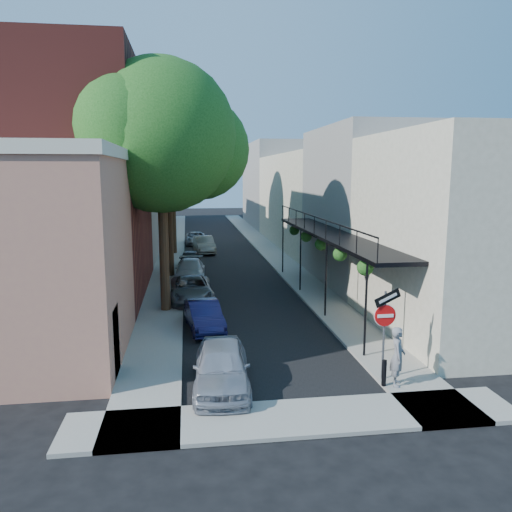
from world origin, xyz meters
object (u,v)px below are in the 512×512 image
object	(u,v)px
oak_mid	(174,162)
parked_car_d	(190,270)
parked_car_a	(222,367)
parked_car_g	(196,238)
sign_post	(385,319)
parked_car_b	(204,316)
pedestrian	(398,356)
bollard	(384,373)
parked_car_e	(190,259)
oak_far	(177,149)
parked_car_f	(204,245)
parked_car_c	(192,290)
oak_near	(171,140)

from	to	relation	value
oak_mid	parked_car_d	distance (m)	6.63
parked_car_a	parked_car_g	size ratio (longest dim) A/B	1.03
sign_post	parked_car_b	bearing A→B (deg)	130.87
pedestrian	parked_car_a	bearing A→B (deg)	104.35
bollard	oak_mid	world-z (taller)	oak_mid
parked_car_b	parked_car_e	world-z (taller)	parked_car_b
oak_far	parked_car_b	xyz separation A→B (m)	(1.24, -20.20, -7.67)
parked_car_b	parked_car_f	xyz separation A→B (m)	(0.71, 20.25, 0.08)
parked_car_c	parked_car_d	size ratio (longest dim) A/B	1.05
oak_near	parked_car_f	xyz separation A→B (m)	(1.97, 17.05, -7.20)
parked_car_a	parked_car_f	bearing A→B (deg)	92.59
parked_car_d	parked_car_e	bearing A→B (deg)	92.57
oak_far	parked_car_c	size ratio (longest dim) A/B	2.65
parked_car_d	oak_mid	bearing A→B (deg)	123.69
oak_far	parked_car_g	bearing A→B (deg)	74.79
bollard	parked_car_e	size ratio (longest dim) A/B	0.24
sign_post	pedestrian	distance (m)	1.15
oak_mid	parked_car_b	distance (m)	12.97
oak_mid	parked_car_g	size ratio (longest dim) A/B	2.55
oak_near	parked_car_e	size ratio (longest dim) A/B	3.37
oak_near	sign_post	bearing A→B (deg)	-54.91
parked_car_e	parked_car_g	size ratio (longest dim) A/B	0.85
parked_car_e	parked_car_g	xyz separation A→B (m)	(0.65, 11.42, -0.02)
oak_mid	parked_car_b	world-z (taller)	oak_mid
sign_post	parked_car_d	xyz separation A→B (m)	(-5.76, 15.90, -1.42)
parked_car_f	parked_car_g	size ratio (longest dim) A/B	1.02
sign_post	parked_car_e	world-z (taller)	sign_post
parked_car_g	pedestrian	bearing A→B (deg)	-81.83
parked_car_b	oak_far	bearing A→B (deg)	86.34
bollard	pedestrian	world-z (taller)	pedestrian
bollard	parked_car_c	world-z (taller)	parked_car_c
parked_car_d	parked_car_g	distance (m)	15.59
parked_car_f	sign_post	bearing A→B (deg)	-86.07
sign_post	parked_car_e	size ratio (longest dim) A/B	0.88
sign_post	bollard	world-z (taller)	sign_post
parked_car_c	parked_car_f	size ratio (longest dim) A/B	1.09
parked_car_c	parked_car_e	size ratio (longest dim) A/B	1.32
parked_car_e	sign_post	bearing A→B (deg)	-69.03
parked_car_f	oak_mid	bearing A→B (deg)	-108.42
parked_car_g	oak_far	bearing A→B (deg)	-106.54
parked_car_b	parked_car_c	bearing A→B (deg)	88.53
parked_car_d	parked_car_g	size ratio (longest dim) A/B	1.06
oak_far	parked_car_e	world-z (taller)	oak_far
oak_mid	parked_car_d	size ratio (longest dim) A/B	2.39
parked_car_a	parked_car_b	bearing A→B (deg)	96.54
oak_mid	oak_far	size ratio (longest dim) A/B	0.86
oak_mid	parked_car_b	xyz separation A→B (m)	(1.30, -11.16, -6.46)
parked_car_b	parked_car_e	bearing A→B (deg)	84.82
oak_near	oak_far	world-z (taller)	oak_far
oak_near	pedestrian	world-z (taller)	oak_near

